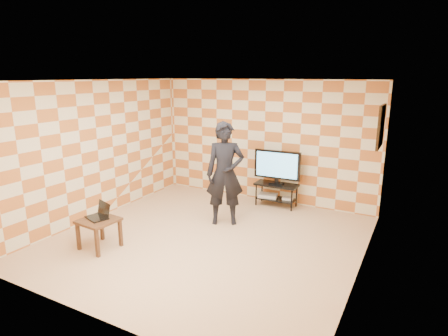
{
  "coord_description": "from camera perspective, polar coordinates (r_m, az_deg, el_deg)",
  "views": [
    {
      "loc": [
        3.12,
        -5.17,
        2.78
      ],
      "look_at": [
        0.0,
        0.6,
        1.15
      ],
      "focal_mm": 30.0,
      "sensor_mm": 36.0,
      "label": 1
    }
  ],
  "objects": [
    {
      "name": "tv_stand",
      "position": [
        8.2,
        7.98,
        -3.31
      ],
      "size": [
        0.92,
        0.41,
        0.5
      ],
      "color": "black",
      "rests_on": "floor"
    },
    {
      "name": "dvd_player",
      "position": [
        8.31,
        6.7,
        -4.18
      ],
      "size": [
        0.45,
        0.36,
        0.07
      ],
      "primitive_type": "cube",
      "rotation": [
        0.0,
        0.0,
        0.19
      ],
      "color": "silver",
      "rests_on": "tv_stand"
    },
    {
      "name": "game_console",
      "position": [
        8.2,
        9.69,
        -4.61
      ],
      "size": [
        0.24,
        0.19,
        0.05
      ],
      "primitive_type": "cube",
      "rotation": [
        0.0,
        0.0,
        0.12
      ],
      "color": "silver",
      "rests_on": "tv_stand"
    },
    {
      "name": "laptop",
      "position": [
        6.53,
        -18.47,
        -6.74
      ],
      "size": [
        0.45,
        0.4,
        0.25
      ],
      "color": "black",
      "rests_on": "side_table"
    },
    {
      "name": "wall_left",
      "position": [
        7.77,
        -18.67,
        2.61
      ],
      "size": [
        0.02,
        5.0,
        2.7
      ],
      "primitive_type": "cube",
      "color": "beige",
      "rests_on": "ground"
    },
    {
      "name": "wall_art",
      "position": [
        6.8,
        22.82,
        5.86
      ],
      "size": [
        0.04,
        0.72,
        0.72
      ],
      "color": "black",
      "rests_on": "wall_right"
    },
    {
      "name": "tv",
      "position": [
        8.06,
        8.1,
        0.36
      ],
      "size": [
        1.01,
        0.2,
        0.73
      ],
      "color": "black",
      "rests_on": "tv_stand"
    },
    {
      "name": "wall_back",
      "position": [
        8.4,
        6.19,
        4.08
      ],
      "size": [
        5.0,
        0.02,
        2.7
      ],
      "primitive_type": "cube",
      "color": "beige",
      "rests_on": "ground"
    },
    {
      "name": "side_table",
      "position": [
        6.51,
        -18.55,
        -8.17
      ],
      "size": [
        0.61,
        0.61,
        0.5
      ],
      "color": "#3B2112",
      "rests_on": "floor"
    },
    {
      "name": "wall_right",
      "position": [
        5.4,
        20.77,
        -2.34
      ],
      "size": [
        0.02,
        5.0,
        2.7
      ],
      "primitive_type": "cube",
      "color": "beige",
      "rests_on": "ground"
    },
    {
      "name": "person",
      "position": [
        7.03,
        0.17,
        -0.88
      ],
      "size": [
        0.85,
        0.75,
        1.96
      ],
      "primitive_type": "imported",
      "rotation": [
        0.0,
        0.0,
        0.5
      ],
      "color": "black",
      "rests_on": "floor"
    },
    {
      "name": "floor",
      "position": [
        6.65,
        -2.5,
        -10.78
      ],
      "size": [
        5.0,
        5.0,
        0.0
      ],
      "primitive_type": "plane",
      "color": "tan",
      "rests_on": "ground"
    },
    {
      "name": "ceiling",
      "position": [
        6.04,
        -2.78,
        13.18
      ],
      "size": [
        5.0,
        5.0,
        0.02
      ],
      "primitive_type": "cube",
      "color": "white",
      "rests_on": "wall_back"
    },
    {
      "name": "wall_front",
      "position": [
        4.35,
        -19.93,
        -6.14
      ],
      "size": [
        5.0,
        0.02,
        2.7
      ],
      "primitive_type": "cube",
      "color": "beige",
      "rests_on": "ground"
    }
  ]
}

